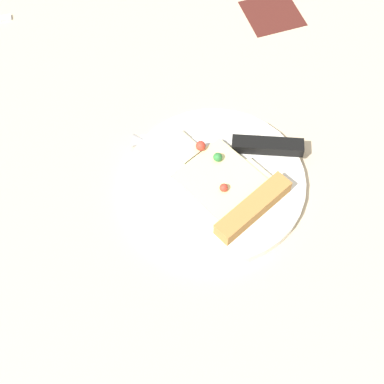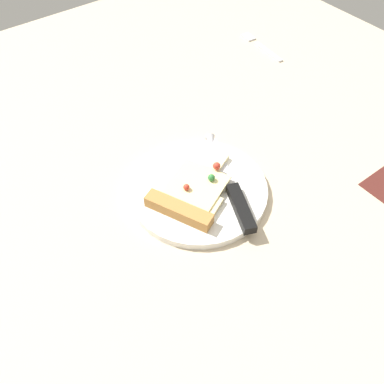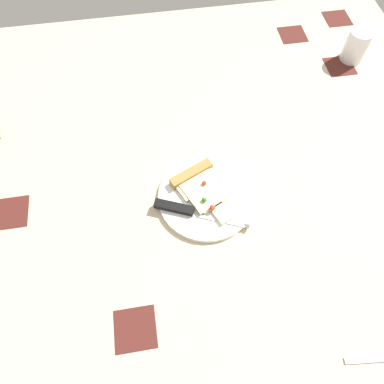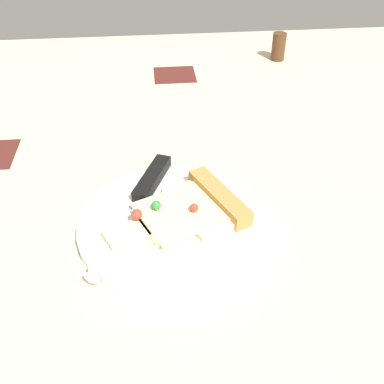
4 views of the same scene
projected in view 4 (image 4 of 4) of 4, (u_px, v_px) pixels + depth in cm
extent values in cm
cube|color=#C6B293|center=(188.00, 239.00, 59.30)|extent=(153.83, 153.83, 3.00)
cube|color=#4C1E19|center=(175.00, 75.00, 98.07)|extent=(9.00, 9.00, 0.20)
cylinder|color=white|center=(174.00, 225.00, 58.26)|extent=(24.76, 24.76, 1.41)
cube|color=beige|center=(200.00, 208.00, 59.11)|extent=(10.02, 12.50, 1.00)
cube|color=beige|center=(163.00, 222.00, 56.92)|extent=(8.08, 8.87, 1.00)
cube|color=beige|center=(127.00, 236.00, 54.92)|extent=(6.22, 5.43, 1.00)
cube|color=#F2E099|center=(180.00, 212.00, 57.52)|extent=(12.91, 12.51, 0.30)
cube|color=#B27A3D|center=(219.00, 197.00, 59.94)|extent=(7.33, 12.00, 2.20)
sphere|color=red|center=(194.00, 208.00, 56.99)|extent=(1.13, 1.13, 1.13)
sphere|color=red|center=(137.00, 215.00, 55.62)|extent=(1.39, 1.39, 1.39)
sphere|color=#2D7A38|center=(156.00, 205.00, 57.26)|extent=(1.26, 1.26, 1.26)
cube|color=silver|center=(118.00, 237.00, 55.24)|extent=(6.51, 11.83, 0.30)
cone|color=silver|center=(96.00, 272.00, 50.71)|extent=(2.62, 2.62, 2.00)
cube|color=black|center=(152.00, 178.00, 63.90)|extent=(5.92, 10.07, 1.60)
cylinder|color=#4C2D19|center=(279.00, 47.00, 103.06)|extent=(3.11, 3.11, 6.21)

